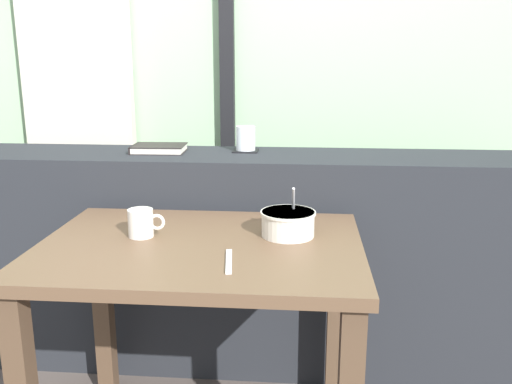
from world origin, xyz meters
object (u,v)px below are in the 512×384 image
at_px(ceramic_mug, 141,223).
at_px(soup_bowl, 288,224).
at_px(breakfast_table, 201,283).
at_px(coaster_square, 246,151).
at_px(juice_glass, 246,140).
at_px(closed_book, 159,148).
at_px(fork_utensil, 229,261).

bearing_deg(ceramic_mug, soup_bowl, 6.54).
xyz_separation_m(breakfast_table, soup_bowl, (0.25, 0.09, 0.16)).
distance_m(soup_bowl, ceramic_mug, 0.44).
bearing_deg(coaster_square, juice_glass, 0.00).
height_order(closed_book, fork_utensil, closed_book).
distance_m(soup_bowl, fork_utensil, 0.28).
height_order(juice_glass, ceramic_mug, juice_glass).
bearing_deg(soup_bowl, closed_book, 135.19).
distance_m(fork_utensil, ceramic_mug, 0.35).
relative_size(coaster_square, soup_bowl, 0.60).
xyz_separation_m(coaster_square, fork_utensil, (0.04, -0.81, -0.16)).
relative_size(soup_bowl, fork_utensil, 0.99).
bearing_deg(juice_glass, breakfast_table, -95.66).
relative_size(breakfast_table, closed_book, 4.45).
relative_size(juice_glass, closed_book, 0.45).
distance_m(breakfast_table, coaster_square, 0.73).
distance_m(breakfast_table, ceramic_mug, 0.25).
distance_m(breakfast_table, juice_glass, 0.75).
bearing_deg(coaster_square, fork_utensil, -87.28).
height_order(breakfast_table, closed_book, closed_book).
xyz_separation_m(breakfast_table, ceramic_mug, (-0.19, 0.04, 0.17)).
relative_size(juice_glass, soup_bowl, 0.57).
xyz_separation_m(coaster_square, soup_bowl, (0.19, -0.57, -0.13)).
distance_m(breakfast_table, closed_book, 0.74).
relative_size(juice_glass, fork_utensil, 0.56).
height_order(coaster_square, juice_glass, juice_glass).
bearing_deg(coaster_square, breakfast_table, -95.66).
bearing_deg(closed_book, fork_utensil, -63.45).
height_order(coaster_square, closed_book, closed_book).
xyz_separation_m(closed_book, soup_bowl, (0.53, -0.53, -0.14)).
height_order(breakfast_table, ceramic_mug, ceramic_mug).
relative_size(breakfast_table, coaster_square, 9.46).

